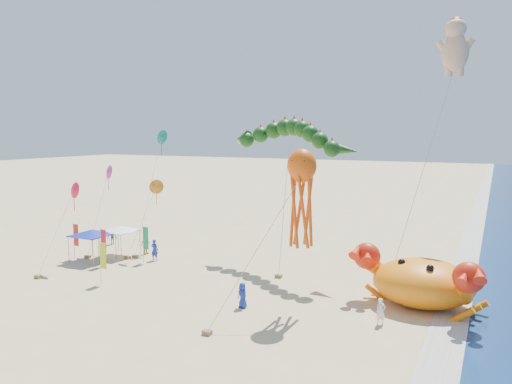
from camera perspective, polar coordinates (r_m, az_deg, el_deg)
ground at (r=35.68m, az=1.52°, el=-10.94°), size 320.00×320.00×0.00m
foam_strip at (r=32.88m, az=21.46°, el=-12.98°), size 320.00×320.00×0.00m
crab_inflatable at (r=33.32m, az=18.54°, el=-9.64°), size 8.50×7.06×3.72m
dragon_kite at (r=40.53m, az=3.54°, el=5.89°), size 12.19×7.07×11.57m
cherub_kite at (r=42.04m, az=21.81°, el=15.25°), size 4.39×8.34×19.51m
octopus_kite at (r=30.15m, az=5.20°, el=0.16°), size 4.26×6.92×9.93m
canopy_blue at (r=44.64m, az=-18.24°, el=-4.42°), size 3.25×3.25×2.71m
canopy_white at (r=45.75m, az=-15.37°, el=-4.06°), size 3.03×3.03×2.71m
feather_flags at (r=42.21m, az=-16.70°, el=-5.60°), size 7.83×6.20×3.20m
beachgoers at (r=42.44m, az=-11.50°, el=-7.01°), size 28.97×11.11×1.84m
small_kites at (r=45.09m, az=-14.79°, el=1.35°), size 6.08×11.07×11.15m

